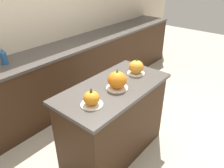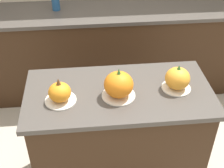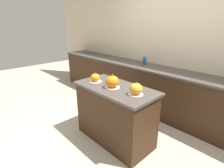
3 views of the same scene
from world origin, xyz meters
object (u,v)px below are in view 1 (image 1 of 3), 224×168
pumpkin_cake_center (117,80)px  pumpkin_cake_right (136,67)px  bottle_tall (3,56)px  pumpkin_cake_left (92,99)px

pumpkin_cake_center → pumpkin_cake_right: (0.39, 0.04, -0.01)m
bottle_tall → pumpkin_cake_left: bearing=-86.7°
pumpkin_cake_center → pumpkin_cake_left: bearing=-178.0°
pumpkin_cake_center → bottle_tall: 1.43m
pumpkin_cake_right → bottle_tall: 1.56m
pumpkin_cake_left → bottle_tall: bottle_tall is taller
pumpkin_cake_left → pumpkin_cake_right: (0.77, 0.06, 0.01)m
pumpkin_cake_left → pumpkin_cake_center: 0.37m
bottle_tall → pumpkin_cake_right: bearing=-57.1°
pumpkin_cake_right → bottle_tall: (-0.85, 1.31, 0.06)m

